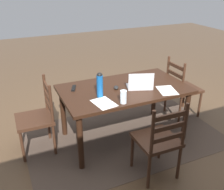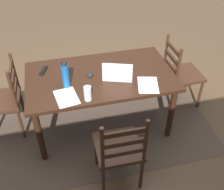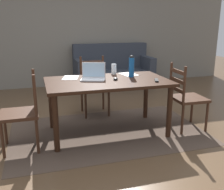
{
  "view_description": "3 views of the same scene",
  "coord_description": "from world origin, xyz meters",
  "px_view_note": "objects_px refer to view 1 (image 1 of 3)",
  "views": [
    {
      "loc": [
        1.4,
        2.75,
        2.1
      ],
      "look_at": [
        0.11,
        -0.14,
        0.61
      ],
      "focal_mm": 41.61,
      "sensor_mm": 36.0,
      "label": 1
    },
    {
      "loc": [
        0.47,
        2.45,
        2.47
      ],
      "look_at": [
        -0.13,
        0.04,
        0.47
      ],
      "focal_mm": 43.41,
      "sensor_mm": 36.0,
      "label": 2
    },
    {
      "loc": [
        -0.93,
        -3.35,
        1.52
      ],
      "look_at": [
        0.03,
        -0.11,
        0.57
      ],
      "focal_mm": 42.42,
      "sensor_mm": 36.0,
      "label": 3
    }
  ],
  "objects_px": {
    "chair_far_head": "(158,141)",
    "water_bottle": "(100,84)",
    "computer_mouse": "(116,87)",
    "chair_right_near": "(37,118)",
    "drinking_glass": "(123,97)",
    "dining_table": "(124,94)",
    "laptop": "(140,84)",
    "chair_left_near": "(182,88)",
    "tv_remote": "(74,88)"
  },
  "relations": [
    {
      "from": "drinking_glass",
      "to": "computer_mouse",
      "type": "height_order",
      "value": "drinking_glass"
    },
    {
      "from": "water_bottle",
      "to": "drinking_glass",
      "type": "xyz_separation_m",
      "value": [
        -0.18,
        0.27,
        -0.08
      ]
    },
    {
      "from": "chair_far_head",
      "to": "laptop",
      "type": "bearing_deg",
      "value": -103.21
    },
    {
      "from": "dining_table",
      "to": "computer_mouse",
      "type": "height_order",
      "value": "computer_mouse"
    },
    {
      "from": "chair_right_near",
      "to": "laptop",
      "type": "distance_m",
      "value": 1.36
    },
    {
      "from": "dining_table",
      "to": "chair_far_head",
      "type": "xyz_separation_m",
      "value": [
        0.0,
        0.84,
        -0.2
      ]
    },
    {
      "from": "laptop",
      "to": "drinking_glass",
      "type": "bearing_deg",
      "value": 36.53
    },
    {
      "from": "laptop",
      "to": "chair_left_near",
      "type": "bearing_deg",
      "value": -162.51
    },
    {
      "from": "chair_left_near",
      "to": "computer_mouse",
      "type": "height_order",
      "value": "chair_left_near"
    },
    {
      "from": "chair_far_head",
      "to": "water_bottle",
      "type": "xyz_separation_m",
      "value": [
        0.38,
        -0.72,
        0.45
      ]
    },
    {
      "from": "chair_right_near",
      "to": "chair_far_head",
      "type": "relative_size",
      "value": 1.0
    },
    {
      "from": "chair_left_near",
      "to": "chair_far_head",
      "type": "bearing_deg",
      "value": 42.79
    },
    {
      "from": "computer_mouse",
      "to": "tv_remote",
      "type": "xyz_separation_m",
      "value": [
        0.5,
        -0.22,
        -0.01
      ]
    },
    {
      "from": "chair_far_head",
      "to": "chair_left_near",
      "type": "xyz_separation_m",
      "value": [
        -1.11,
        -1.03,
        0.0
      ]
    },
    {
      "from": "dining_table",
      "to": "chair_far_head",
      "type": "bearing_deg",
      "value": 89.95
    },
    {
      "from": "tv_remote",
      "to": "computer_mouse",
      "type": "bearing_deg",
      "value": -0.97
    },
    {
      "from": "water_bottle",
      "to": "drinking_glass",
      "type": "distance_m",
      "value": 0.33
    },
    {
      "from": "drinking_glass",
      "to": "tv_remote",
      "type": "xyz_separation_m",
      "value": [
        0.41,
        -0.62,
        -0.07
      ]
    },
    {
      "from": "laptop",
      "to": "tv_remote",
      "type": "bearing_deg",
      "value": -23.48
    },
    {
      "from": "chair_left_near",
      "to": "tv_remote",
      "type": "distance_m",
      "value": 1.74
    },
    {
      "from": "drinking_glass",
      "to": "chair_far_head",
      "type": "bearing_deg",
      "value": 114.23
    },
    {
      "from": "water_bottle",
      "to": "drinking_glass",
      "type": "relative_size",
      "value": 2.0
    },
    {
      "from": "dining_table",
      "to": "laptop",
      "type": "height_order",
      "value": "laptop"
    },
    {
      "from": "chair_left_near",
      "to": "tv_remote",
      "type": "relative_size",
      "value": 5.59
    },
    {
      "from": "water_bottle",
      "to": "computer_mouse",
      "type": "xyz_separation_m",
      "value": [
        -0.28,
        -0.13,
        -0.14
      ]
    },
    {
      "from": "chair_far_head",
      "to": "drinking_glass",
      "type": "xyz_separation_m",
      "value": [
        0.2,
        -0.45,
        0.36
      ]
    },
    {
      "from": "chair_right_near",
      "to": "computer_mouse",
      "type": "distance_m",
      "value": 1.06
    },
    {
      "from": "drinking_glass",
      "to": "computer_mouse",
      "type": "relative_size",
      "value": 1.53
    },
    {
      "from": "water_bottle",
      "to": "computer_mouse",
      "type": "bearing_deg",
      "value": -154.0
    },
    {
      "from": "computer_mouse",
      "to": "chair_far_head",
      "type": "bearing_deg",
      "value": 121.74
    },
    {
      "from": "dining_table",
      "to": "laptop",
      "type": "xyz_separation_m",
      "value": [
        -0.17,
        0.11,
        0.15
      ]
    },
    {
      "from": "laptop",
      "to": "water_bottle",
      "type": "bearing_deg",
      "value": 1.21
    },
    {
      "from": "chair_far_head",
      "to": "laptop",
      "type": "height_order",
      "value": "laptop"
    },
    {
      "from": "chair_right_near",
      "to": "laptop",
      "type": "xyz_separation_m",
      "value": [
        -1.28,
        0.29,
        0.34
      ]
    },
    {
      "from": "chair_right_near",
      "to": "drinking_glass",
      "type": "height_order",
      "value": "chair_right_near"
    },
    {
      "from": "chair_far_head",
      "to": "water_bottle",
      "type": "bearing_deg",
      "value": -61.9
    },
    {
      "from": "tv_remote",
      "to": "chair_right_near",
      "type": "bearing_deg",
      "value": -152.6
    },
    {
      "from": "chair_right_near",
      "to": "water_bottle",
      "type": "bearing_deg",
      "value": 157.03
    },
    {
      "from": "chair_right_near",
      "to": "drinking_glass",
      "type": "xyz_separation_m",
      "value": [
        -0.9,
        0.57,
        0.36
      ]
    },
    {
      "from": "laptop",
      "to": "drinking_glass",
      "type": "height_order",
      "value": "laptop"
    },
    {
      "from": "chair_far_head",
      "to": "computer_mouse",
      "type": "height_order",
      "value": "chair_far_head"
    },
    {
      "from": "dining_table",
      "to": "chair_right_near",
      "type": "xyz_separation_m",
      "value": [
        1.11,
        -0.19,
        -0.2
      ]
    },
    {
      "from": "chair_left_near",
      "to": "computer_mouse",
      "type": "bearing_deg",
      "value": 8.06
    },
    {
      "from": "tv_remote",
      "to": "chair_left_near",
      "type": "bearing_deg",
      "value": 20.88
    },
    {
      "from": "dining_table",
      "to": "drinking_glass",
      "type": "relative_size",
      "value": 10.7
    },
    {
      "from": "drinking_glass",
      "to": "chair_left_near",
      "type": "bearing_deg",
      "value": -156.4
    },
    {
      "from": "chair_left_near",
      "to": "tv_remote",
      "type": "bearing_deg",
      "value": -1.46
    },
    {
      "from": "chair_right_near",
      "to": "computer_mouse",
      "type": "height_order",
      "value": "chair_right_near"
    },
    {
      "from": "chair_right_near",
      "to": "tv_remote",
      "type": "height_order",
      "value": "chair_right_near"
    },
    {
      "from": "water_bottle",
      "to": "chair_right_near",
      "type": "bearing_deg",
      "value": -22.97
    }
  ]
}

